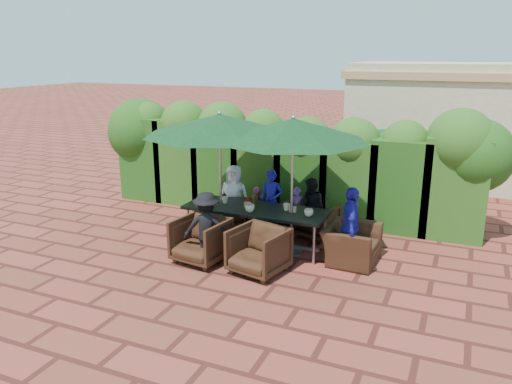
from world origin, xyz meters
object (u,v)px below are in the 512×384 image
at_px(umbrella_left, 220,125).
at_px(chair_near_right, 258,248).
at_px(chair_near_left, 201,238).
at_px(chair_far_left, 240,208).
at_px(umbrella_right, 293,130).
at_px(chair_far_right, 317,219).
at_px(chair_end_right, 352,238).
at_px(dining_table, 256,212).
at_px(chair_far_mid, 270,213).

height_order(umbrella_left, chair_near_right, umbrella_left).
distance_m(chair_near_left, chair_near_right, 1.09).
bearing_deg(chair_far_left, umbrella_right, 130.03).
bearing_deg(chair_far_right, chair_end_right, 149.26).
bearing_deg(dining_table, chair_near_right, -64.46).
distance_m(umbrella_right, chair_far_mid, 2.19).
bearing_deg(chair_far_mid, umbrella_right, 147.16).
xyz_separation_m(dining_table, chair_near_right, (0.48, -1.01, -0.26)).
distance_m(umbrella_left, chair_far_mid, 2.13).
relative_size(dining_table, umbrella_right, 1.00).
bearing_deg(chair_far_mid, dining_table, 112.11).
distance_m(umbrella_right, chair_near_left, 2.41).
height_order(dining_table, chair_end_right, chair_end_right).
bearing_deg(chair_near_right, chair_end_right, 51.52).
bearing_deg(chair_end_right, chair_far_left, 73.26).
relative_size(chair_far_left, chair_near_left, 0.93).
bearing_deg(chair_near_left, dining_table, 66.09).
bearing_deg(chair_end_right, chair_near_left, 115.49).
relative_size(umbrella_left, chair_end_right, 2.88).
distance_m(dining_table, chair_near_right, 1.15).
bearing_deg(chair_far_mid, chair_end_right, 171.35).
height_order(chair_far_mid, chair_end_right, chair_end_right).
xyz_separation_m(chair_far_mid, chair_near_left, (-0.52, -1.88, 0.05)).
height_order(chair_far_mid, chair_far_right, chair_far_mid).
height_order(dining_table, umbrella_left, umbrella_left).
bearing_deg(chair_far_left, umbrella_left, 72.63).
xyz_separation_m(chair_near_right, chair_end_right, (1.29, 1.03, 0.01)).
bearing_deg(chair_near_right, chair_far_right, 91.45).
bearing_deg(chair_end_right, chair_far_right, 46.66).
bearing_deg(chair_far_right, chair_far_left, 16.91).
bearing_deg(dining_table, chair_end_right, 0.87).
bearing_deg(umbrella_right, chair_far_right, 78.76).
relative_size(chair_far_right, chair_near_right, 0.87).
bearing_deg(umbrella_right, chair_end_right, 1.19).
bearing_deg(chair_far_mid, umbrella_left, 69.28).
height_order(umbrella_right, chair_near_right, umbrella_right).
distance_m(umbrella_right, chair_far_right, 2.09).
height_order(chair_far_left, chair_near_right, chair_near_right).
bearing_deg(chair_near_left, umbrella_left, 105.30).
relative_size(dining_table, chair_end_right, 2.70).
bearing_deg(chair_far_left, chair_near_right, 105.00).
relative_size(chair_far_left, chair_end_right, 0.80).
height_order(umbrella_right, chair_end_right, umbrella_right).
xyz_separation_m(chair_near_left, chair_end_right, (2.37, 1.00, 0.00)).
xyz_separation_m(chair_far_mid, chair_far_right, (0.96, 0.05, -0.01)).
bearing_deg(umbrella_left, chair_far_right, 29.13).
relative_size(chair_far_left, chair_near_right, 0.94).
distance_m(chair_far_mid, chair_far_right, 0.96).
distance_m(umbrella_right, chair_far_left, 2.48).
relative_size(chair_far_mid, chair_far_right, 1.03).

